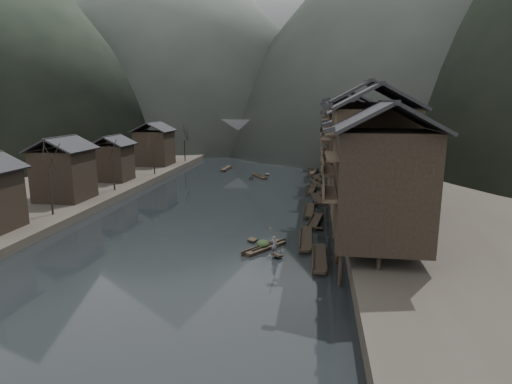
# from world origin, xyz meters

# --- Properties ---
(water) EXTENTS (300.00, 300.00, 0.00)m
(water) POSITION_xyz_m (0.00, 0.00, 0.00)
(water) COLOR black
(water) RESTS_ON ground
(right_bank) EXTENTS (40.00, 200.00, 1.80)m
(right_bank) POSITION_xyz_m (35.00, 40.00, 0.90)
(right_bank) COLOR #2D2823
(right_bank) RESTS_ON ground
(left_bank) EXTENTS (40.00, 200.00, 1.20)m
(left_bank) POSITION_xyz_m (-35.00, 40.00, 0.60)
(left_bank) COLOR #2D2823
(left_bank) RESTS_ON ground
(stilt_houses) EXTENTS (9.00, 67.60, 15.99)m
(stilt_houses) POSITION_xyz_m (17.28, 19.22, 9.15)
(stilt_houses) COLOR black
(stilt_houses) RESTS_ON ground
(left_houses) EXTENTS (8.10, 53.20, 8.73)m
(left_houses) POSITION_xyz_m (-20.50, 20.12, 5.66)
(left_houses) COLOR black
(left_houses) RESTS_ON left_bank
(bare_trees) EXTENTS (3.58, 60.47, 7.17)m
(bare_trees) POSITION_xyz_m (-17.00, 14.94, 6.20)
(bare_trees) COLOR black
(bare_trees) RESTS_ON left_bank
(moored_sampans) EXTENTS (3.14, 73.42, 0.47)m
(moored_sampans) POSITION_xyz_m (11.98, 27.43, 0.20)
(moored_sampans) COLOR black
(moored_sampans) RESTS_ON water
(midriver_boats) EXTENTS (10.44, 14.01, 0.45)m
(midriver_boats) POSITION_xyz_m (-2.36, 40.11, 0.20)
(midriver_boats) COLOR black
(midriver_boats) RESTS_ON water
(stone_bridge) EXTENTS (40.00, 6.00, 9.00)m
(stone_bridge) POSITION_xyz_m (-0.00, 72.00, 5.11)
(stone_bridge) COLOR #4C4C4F
(stone_bridge) RESTS_ON ground
(hills) EXTENTS (320.00, 380.00, 115.34)m
(hills) POSITION_xyz_m (7.52, 166.73, 53.21)
(hills) COLOR black
(hills) RESTS_ON ground
(hero_sampan) EXTENTS (3.95, 5.05, 0.44)m
(hero_sampan) POSITION_xyz_m (7.56, -3.04, 0.20)
(hero_sampan) COLOR black
(hero_sampan) RESTS_ON water
(cargo_heap) EXTENTS (1.22, 1.59, 0.73)m
(cargo_heap) POSITION_xyz_m (7.41, -2.83, 0.81)
(cargo_heap) COLOR black
(cargo_heap) RESTS_ON hero_sampan
(boatman) EXTENTS (0.69, 0.55, 1.65)m
(boatman) POSITION_xyz_m (8.67, -4.62, 1.27)
(boatman) COLOR #5B5B5E
(boatman) RESTS_ON hero_sampan
(bamboo_pole) EXTENTS (0.98, 2.72, 3.58)m
(bamboo_pole) POSITION_xyz_m (8.87, -4.62, 3.89)
(bamboo_pole) COLOR #8C7A51
(bamboo_pole) RESTS_ON boatman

